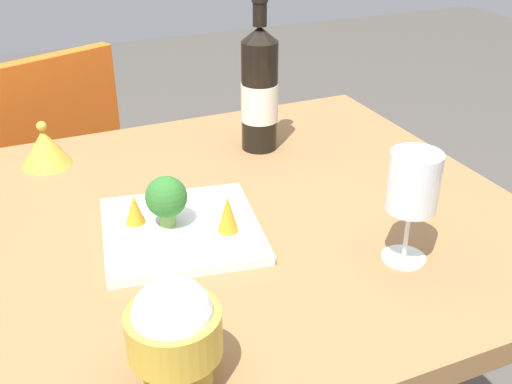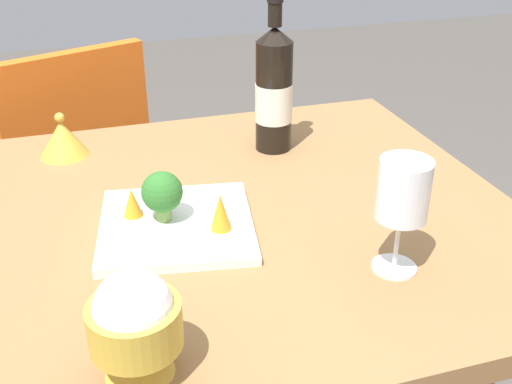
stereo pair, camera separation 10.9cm
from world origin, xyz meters
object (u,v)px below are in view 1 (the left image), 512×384
(broccoli_floret, at_px, (166,198))
(carrot_garnish_left, at_px, (134,209))
(wine_glass, at_px, (413,185))
(rice_bowl, at_px, (174,332))
(rice_bowl_lid, at_px, (45,147))
(serving_plate, at_px, (181,230))
(carrot_garnish_right, at_px, (228,214))
(wine_bottle, at_px, (260,89))
(chair_near_window, at_px, (41,169))

(broccoli_floret, height_order, carrot_garnish_left, broccoli_floret)
(wine_glass, xyz_separation_m, rice_bowl, (-0.39, -0.10, -0.05))
(rice_bowl_lid, bearing_deg, wine_glass, -50.98)
(serving_plate, height_order, carrot_garnish_right, carrot_garnish_right)
(rice_bowl_lid, height_order, broccoli_floret, broccoli_floret)
(rice_bowl, bearing_deg, wine_bottle, 57.98)
(wine_bottle, xyz_separation_m, carrot_garnish_right, (-0.19, -0.31, -0.08))
(serving_plate, xyz_separation_m, carrot_garnish_left, (-0.06, 0.04, 0.03))
(rice_bowl, bearing_deg, chair_near_window, 93.15)
(chair_near_window, relative_size, wine_glass, 4.75)
(rice_bowl_lid, xyz_separation_m, carrot_garnish_right, (0.23, -0.41, 0.01))
(serving_plate, height_order, carrot_garnish_left, carrot_garnish_left)
(broccoli_floret, distance_m, carrot_garnish_left, 0.06)
(serving_plate, distance_m, carrot_garnish_right, 0.09)
(wine_glass, relative_size, carrot_garnish_left, 3.55)
(broccoli_floret, distance_m, carrot_garnish_right, 0.10)
(serving_plate, bearing_deg, carrot_garnish_left, 148.39)
(rice_bowl, bearing_deg, carrot_garnish_left, 83.85)
(chair_near_window, bearing_deg, serving_plate, -99.62)
(wine_glass, xyz_separation_m, carrot_garnish_right, (-0.23, 0.16, -0.08))
(wine_bottle, distance_m, carrot_garnish_right, 0.38)
(wine_bottle, bearing_deg, chair_near_window, 129.51)
(chair_near_window, distance_m, broccoli_floret, 0.82)
(rice_bowl, relative_size, carrot_garnish_right, 2.22)
(carrot_garnish_left, distance_m, carrot_garnish_right, 0.16)
(broccoli_floret, relative_size, carrot_garnish_left, 1.70)
(chair_near_window, distance_m, serving_plate, 0.82)
(rice_bowl, bearing_deg, serving_plate, 71.66)
(serving_plate, relative_size, carrot_garnish_left, 5.69)
(chair_near_window, relative_size, serving_plate, 2.96)
(serving_plate, bearing_deg, chair_near_window, 101.80)
(rice_bowl_lid, distance_m, carrot_garnish_right, 0.47)
(broccoli_floret, bearing_deg, rice_bowl, -104.77)
(chair_near_window, height_order, rice_bowl_lid, chair_near_window)
(carrot_garnish_right, bearing_deg, chair_near_window, 105.45)
(rice_bowl_lid, relative_size, serving_plate, 0.35)
(carrot_garnish_left, bearing_deg, rice_bowl_lid, 107.62)
(rice_bowl_lid, bearing_deg, carrot_garnish_left, -72.38)
(chair_near_window, xyz_separation_m, carrot_garnish_right, (0.23, -0.82, 0.25))
(carrot_garnish_left, height_order, carrot_garnish_right, carrot_garnish_right)
(wine_bottle, xyz_separation_m, rice_bowl_lid, (-0.43, 0.09, -0.09))
(broccoli_floret, relative_size, carrot_garnish_right, 1.34)
(serving_plate, bearing_deg, carrot_garnish_right, -34.70)
(rice_bowl_lid, bearing_deg, wine_bottle, -12.36)
(wine_glass, relative_size, rice_bowl_lid, 1.79)
(chair_near_window, xyz_separation_m, broccoli_floret, (0.14, -0.77, 0.26))
(chair_near_window, relative_size, broccoli_floret, 9.91)
(wine_bottle, height_order, carrot_garnish_right, wine_bottle)
(carrot_garnish_right, bearing_deg, rice_bowl_lid, 119.74)
(wine_bottle, relative_size, rice_bowl_lid, 3.28)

